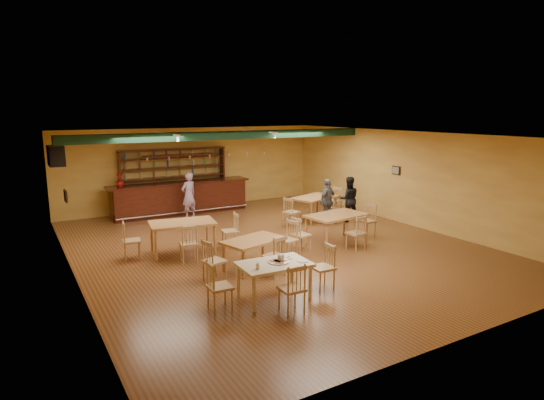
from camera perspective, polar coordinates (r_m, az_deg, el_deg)
floor at (r=12.57m, az=0.14°, el=-5.75°), size 12.00×12.00×0.00m
ceiling_beam at (r=14.54m, az=-5.48°, el=8.01°), size 10.00×0.30×0.25m
track_rail_left at (r=14.45m, az=-13.05°, el=8.03°), size 0.05×2.50×0.05m
track_rail_right at (r=15.70m, az=-1.71°, el=8.53°), size 0.05×2.50×0.05m
ac_unit at (r=14.70m, az=-25.17°, el=5.01°), size 0.34×0.70×0.48m
picture_left at (r=11.61m, az=-24.26°, el=0.47°), size 0.04×0.34×0.28m
picture_right at (r=15.62m, az=15.16°, el=3.57°), size 0.04×0.34×0.28m
bar_counter at (r=16.69m, az=-11.28°, el=0.26°), size 5.04×0.85×1.13m
back_bar_hutch at (r=17.18m, az=-12.04°, el=2.49°), size 3.90×0.40×2.28m
poinsettia at (r=16.03m, az=-18.40°, el=2.36°), size 0.33×0.33×0.47m
dining_table_a at (r=12.12m, az=-11.01°, el=-4.58°), size 1.77×1.22×0.82m
dining_table_b at (r=15.58m, az=5.28°, el=-0.99°), size 1.78×1.39×0.78m
dining_table_c at (r=10.77m, az=-2.30°, el=-6.70°), size 1.58×1.18×0.71m
dining_table_d at (r=12.85m, az=7.94°, el=-3.57°), size 1.75×1.18×0.82m
near_table at (r=9.11m, az=0.27°, el=-10.00°), size 1.41×0.94×0.73m
pizza_tray at (r=9.03m, az=0.81°, el=-7.67°), size 0.44×0.44×0.01m
parmesan_shaker at (r=8.64m, az=-1.78°, el=-8.21°), size 0.08×0.08×0.11m
napkin_stack at (r=9.30m, az=1.49°, el=-7.04°), size 0.24×0.21×0.03m
pizza_server at (r=9.14m, az=1.45°, el=-7.37°), size 0.33×0.13×0.00m
side_plate at (r=9.10m, az=3.85°, el=-7.56°), size 0.23×0.23×0.01m
patron_bar at (r=15.88m, az=-10.30°, el=0.58°), size 0.67×0.56×1.58m
patron_right_a at (r=15.36m, az=9.47°, el=0.10°), size 0.90×0.81×1.50m
patron_right_b at (r=15.04m, az=6.90°, el=-0.13°), size 0.93×0.64×1.47m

